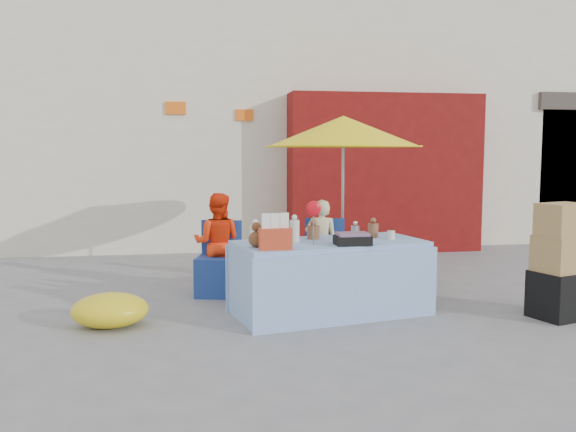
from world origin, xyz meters
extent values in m
plane|color=slate|center=(0.00, 0.00, 0.00)|extent=(80.00, 80.00, 0.00)
cube|color=silver|center=(0.00, 7.00, 2.25)|extent=(12.00, 5.00, 4.50)
cube|color=maroon|center=(2.20, 4.20, 1.30)|extent=(3.20, 0.60, 2.60)
cube|color=#4C331E|center=(6.50, 6.00, 1.20)|extent=(2.60, 3.00, 2.40)
cube|color=#3F3833|center=(6.50, 6.00, 2.55)|extent=(2.80, 3.20, 0.30)
cube|color=orange|center=(-1.20, 4.48, 2.35)|extent=(0.32, 0.04, 0.20)
cube|color=orange|center=(-0.10, 4.48, 2.25)|extent=(0.28, 0.04, 0.18)
cube|color=#98BDF3|center=(0.38, 0.46, 0.38)|extent=(2.03, 1.22, 0.75)
cube|color=#98BDF3|center=(0.47, 0.03, 0.35)|extent=(1.92, 0.42, 0.70)
cube|color=#98BDF3|center=(0.29, 0.89, 0.35)|extent=(1.92, 0.42, 0.70)
cylinder|color=silver|center=(-0.39, 0.46, 0.84)|extent=(0.13, 0.13, 0.18)
cylinder|color=brown|center=(-0.21, 0.59, 0.83)|extent=(0.14, 0.14, 0.16)
cylinder|color=silver|center=(0.02, 0.49, 0.86)|extent=(0.12, 0.12, 0.22)
cylinder|color=brown|center=(0.24, 0.64, 0.82)|extent=(0.15, 0.15, 0.14)
cylinder|color=#B2B2B7|center=(0.73, 0.76, 0.81)|extent=(0.11, 0.11, 0.12)
cylinder|color=brown|center=(0.90, 0.67, 0.83)|extent=(0.13, 0.13, 0.15)
cylinder|color=silver|center=(0.68, 0.47, 0.80)|extent=(0.09, 0.09, 0.09)
cylinder|color=silver|center=(1.04, 0.49, 0.80)|extent=(0.09, 0.09, 0.09)
sphere|color=brown|center=(-0.40, 0.20, 0.83)|extent=(0.15, 0.15, 0.15)
ellipsoid|color=red|center=(0.16, 0.26, 1.11)|extent=(0.16, 0.08, 0.15)
cube|color=#BC381C|center=(-0.25, 0.03, 0.85)|extent=(0.32, 0.20, 0.20)
cube|color=black|center=(0.54, 0.19, 0.80)|extent=(0.38, 0.30, 0.09)
cube|color=navy|center=(-0.70, 1.46, 0.23)|extent=(0.58, 0.56, 0.45)
cube|color=navy|center=(-0.65, 1.67, 0.65)|extent=(0.48, 0.16, 0.40)
cube|color=navy|center=(0.55, 1.46, 0.23)|extent=(0.58, 0.56, 0.45)
cube|color=navy|center=(0.60, 1.67, 0.65)|extent=(0.48, 0.16, 0.40)
imported|color=#F5300C|center=(-0.70, 1.61, 0.59)|extent=(0.66, 0.57, 1.18)
imported|color=beige|center=(0.55, 1.61, 0.54)|extent=(0.45, 0.35, 1.08)
cylinder|color=gray|center=(0.85, 1.76, 1.00)|extent=(0.04, 0.04, 2.00)
cone|color=yellow|center=(0.85, 1.76, 1.90)|extent=(1.90, 1.90, 0.38)
cylinder|color=yellow|center=(0.85, 1.76, 1.72)|extent=(1.90, 1.90, 0.02)
cube|color=black|center=(2.61, -0.07, 0.24)|extent=(0.62, 0.56, 0.47)
cube|color=#AE844E|center=(2.61, -0.07, 0.65)|extent=(0.58, 0.51, 0.36)
cube|color=#AE844E|center=(2.59, -0.09, 0.99)|extent=(0.53, 0.46, 0.32)
ellipsoid|color=yellow|center=(-1.78, 0.33, 0.16)|extent=(0.81, 0.69, 0.32)
camera|label=1|loc=(-1.05, -5.50, 1.65)|focal=38.00mm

